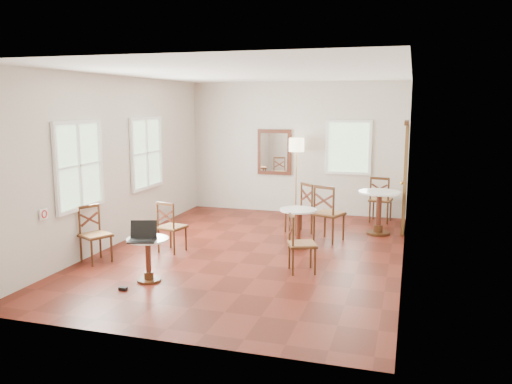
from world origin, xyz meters
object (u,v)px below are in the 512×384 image
Objects in this scene: mouse at (153,236)px; power_adapter at (123,289)px; water_glass at (155,235)px; chair_near_b at (95,234)px; floor_lamp at (296,150)px; navy_mug at (148,234)px; chair_back_b at (300,209)px; cafe_table_back at (379,208)px; chair_back_a at (380,199)px; chair_mid_b at (301,244)px; cafe_table_mid at (298,224)px; cafe_table_near at (148,255)px; chair_near_a at (171,227)px; laptop at (143,236)px; chair_mid_a at (328,213)px.

mouse is 0.83m from power_adapter.
mouse is at bearing 153.02° from water_glass.
chair_near_b is 0.52× the size of floor_lamp.
power_adapter is (-0.13, -0.51, -0.66)m from navy_mug.
chair_back_b reaches higher than power_adapter.
chair_near_b is at bearing 157.33° from navy_mug.
cafe_table_back is 1.09m from chair_back_a.
power_adapter is at bearing -102.75° from floor_lamp.
water_glass is (-1.89, -1.00, 0.24)m from chair_mid_b.
chair_near_b reaches higher than cafe_table_back.
mouse is at bearing -125.24° from cafe_table_mid.
navy_mug is (-3.01, -3.67, 0.15)m from cafe_table_back.
floor_lamp is (2.33, 4.38, 1.04)m from chair_near_b.
water_glass is (0.14, -0.04, -0.00)m from navy_mug.
cafe_table_back is at bearing 50.70° from navy_mug.
cafe_table_mid is 2.83m from mouse.
water_glass is (0.10, 0.03, 0.28)m from cafe_table_near.
chair_mid_b is at bearing 25.27° from navy_mug.
chair_back_a reaches higher than cafe_table_near.
cafe_table_mid is at bearing -143.95° from chair_near_a.
chair_mid_b is at bearing 83.54° from chair_back_a.
chair_back_a is 2.24× the size of laptop.
chair_near_b reaches higher than chair_mid_b.
floor_lamp is at bearing 100.78° from mouse.
navy_mug is at bearing 74.25° from chair_mid_a.
chair_near_b is at bearing 137.03° from power_adapter.
cafe_table_back is 4.75m from navy_mug.
water_glass is 0.85m from power_adapter.
cafe_table_near is at bearing -102.06° from floor_lamp.
power_adapter is (-0.26, -0.47, -0.65)m from water_glass.
chair_near_b is at bearing -143.30° from cafe_table_back.
cafe_table_mid is at bearing -76.77° from floor_lamp.
mouse reaches higher than power_adapter.
chair_near_b is 2.06× the size of laptop.
chair_back_b is (1.49, 3.38, 0.09)m from cafe_table_near.
laptop is 0.20m from mouse.
water_glass reaches higher than power_adapter.
chair_near_a is at bearing -111.90° from floor_lamp.
chair_mid_b is (1.99, 1.03, 0.05)m from cafe_table_near.
chair_mid_a is at bearing 9.20° from chair_back_b.
chair_mid_b is at bearing -55.16° from chair_near_b.
navy_mug reaches higher than water_glass.
floor_lamp reaches higher than chair_near_b.
cafe_table_near is 0.30m from water_glass.
cafe_table_back reaches higher than water_glass.
power_adapter is (-0.21, -0.50, -0.63)m from mouse.
chair_back_b is (-1.49, -0.36, -0.04)m from cafe_table_back.
chair_near_a is at bearing -89.25° from chair_back_b.
chair_mid_a is 3.55m from mouse.
laptop reaches higher than chair_mid_b.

